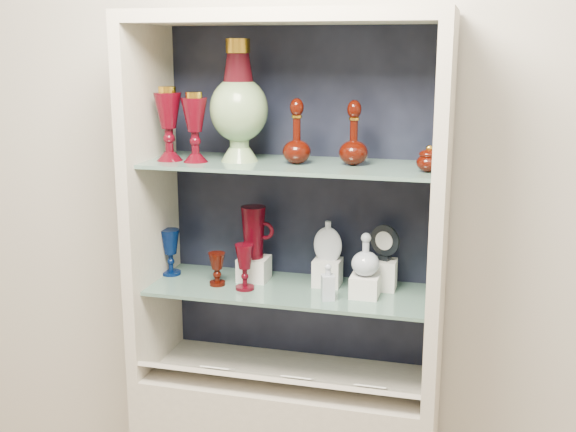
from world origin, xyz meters
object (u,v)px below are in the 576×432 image
(pedestal_lamp_left, at_px, (168,124))
(clear_square_bottle, at_px, (328,282))
(ruby_decanter_a, at_px, (297,127))
(flat_flask, at_px, (328,240))
(enamel_urn, at_px, (239,101))
(pedestal_lamp_right, at_px, (195,127))
(cobalt_goblet, at_px, (170,252))
(lidded_bowl, at_px, (429,158))
(cameo_medallion, at_px, (385,242))
(ruby_decanter_b, at_px, (354,131))
(clear_round_decanter, at_px, (366,256))
(ruby_goblet_small, at_px, (217,269))
(ruby_pitcher, at_px, (254,232))
(ruby_goblet_tall, at_px, (245,267))

(pedestal_lamp_left, relative_size, clear_square_bottle, 2.02)
(ruby_decanter_a, bearing_deg, flat_flask, 38.95)
(enamel_urn, distance_m, flat_flask, 0.54)
(enamel_urn, bearing_deg, pedestal_lamp_right, -155.99)
(cobalt_goblet, bearing_deg, lidded_bowl, -5.83)
(enamel_urn, height_order, cobalt_goblet, enamel_urn)
(cameo_medallion, bearing_deg, pedestal_lamp_right, -145.88)
(ruby_decanter_b, distance_m, cobalt_goblet, 0.78)
(cobalt_goblet, bearing_deg, flat_flask, 2.76)
(cobalt_goblet, distance_m, clear_square_bottle, 0.60)
(flat_flask, bearing_deg, pedestal_lamp_right, -160.29)
(clear_round_decanter, xyz_separation_m, cameo_medallion, (0.05, 0.09, 0.02))
(ruby_decanter_b, bearing_deg, pedestal_lamp_right, -172.35)
(pedestal_lamp_left, height_order, ruby_decanter_b, pedestal_lamp_left)
(ruby_goblet_small, bearing_deg, cobalt_goblet, 160.80)
(cobalt_goblet, height_order, flat_flask, flat_flask)
(pedestal_lamp_left, height_order, ruby_decanter_a, pedestal_lamp_left)
(ruby_decanter_b, distance_m, cameo_medallion, 0.38)
(lidded_bowl, relative_size, ruby_pitcher, 0.46)
(pedestal_lamp_right, bearing_deg, ruby_goblet_small, 22.59)
(pedestal_lamp_right, bearing_deg, clear_round_decanter, 3.99)
(pedestal_lamp_left, bearing_deg, cameo_medallion, 9.92)
(enamel_urn, relative_size, cobalt_goblet, 2.38)
(lidded_bowl, bearing_deg, flat_flask, 160.22)
(lidded_bowl, bearing_deg, clear_round_decanter, 168.89)
(pedestal_lamp_right, relative_size, ruby_decanter_a, 0.97)
(ruby_decanter_a, height_order, ruby_goblet_small, ruby_decanter_a)
(lidded_bowl, bearing_deg, clear_square_bottle, -175.48)
(pedestal_lamp_right, relative_size, clear_round_decanter, 1.66)
(lidded_bowl, bearing_deg, cobalt_goblet, 174.17)
(clear_square_bottle, relative_size, flat_flask, 0.87)
(pedestal_lamp_left, relative_size, ruby_decanter_a, 1.03)
(flat_flask, bearing_deg, lidded_bowl, -16.13)
(pedestal_lamp_left, height_order, lidded_bowl, pedestal_lamp_left)
(pedestal_lamp_right, bearing_deg, ruby_goblet_tall, 2.37)
(ruby_goblet_tall, bearing_deg, ruby_decanter_b, 10.06)
(pedestal_lamp_right, xyz_separation_m, ruby_decanter_a, (0.32, 0.05, 0.00))
(pedestal_lamp_left, height_order, clear_square_bottle, pedestal_lamp_left)
(pedestal_lamp_left, bearing_deg, ruby_decanter_b, 5.86)
(clear_square_bottle, relative_size, clear_round_decanter, 0.88)
(ruby_goblet_small, relative_size, clear_round_decanter, 0.84)
(ruby_pitcher, bearing_deg, enamel_urn, -113.51)
(lidded_bowl, bearing_deg, enamel_urn, 174.79)
(ruby_decanter_a, bearing_deg, pedestal_lamp_left, -174.46)
(ruby_goblet_tall, distance_m, clear_round_decanter, 0.40)
(ruby_decanter_a, distance_m, lidded_bowl, 0.42)
(clear_square_bottle, bearing_deg, clear_round_decanter, 28.74)
(pedestal_lamp_right, bearing_deg, flat_flask, 16.07)
(ruby_goblet_small, height_order, clear_round_decanter, clear_round_decanter)
(pedestal_lamp_right, bearing_deg, pedestal_lamp_left, 176.10)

